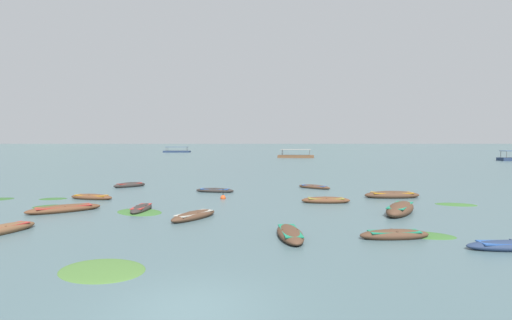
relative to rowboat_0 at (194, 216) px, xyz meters
The scene contains 26 objects.
ground_plane 1488.43m from the rowboat_0, 89.89° to the left, with size 6000.00×6000.00×0.00m, color #476066.
mountain_0 2163.03m from the rowboat_0, 123.65° to the left, with size 1125.04×1125.04×296.73m, color #56665B.
mountain_1 1886.85m from the rowboat_0, 106.24° to the left, with size 805.05×805.05×187.88m, color #56665B.
mountain_2 1769.33m from the rowboat_0, 85.34° to the left, with size 1052.97×1052.97×289.30m, color #4C5B56.
rowboat_0 is the anchor object (origin of this frame).
rowboat_1 11.65m from the rowboat_0, 145.55° to the left, with size 3.59×1.47×0.50m.
rowboat_2 16.84m from the rowboat_0, 63.33° to the left, with size 3.25×2.53×0.44m.
rowboat_3 8.70m from the rowboat_0, behind, with size 4.02×3.78×0.55m.
rowboat_4 17.74m from the rowboat_0, 124.69° to the left, with size 2.88×3.00×0.57m.
rowboat_5 9.22m from the rowboat_0, 152.19° to the right, with size 1.91×3.50×0.53m.
rowboat_6 16.31m from the rowboat_0, 35.81° to the left, with size 4.46×1.95×0.65m.
rowboat_7 4.40m from the rowboat_0, 152.07° to the left, with size 1.17×3.09×0.49m.
rowboat_9 12.38m from the rowboat_0, 13.27° to the left, with size 3.20×4.64×0.81m.
rowboat_10 10.68m from the rowboat_0, 19.30° to the right, with size 3.30×1.47×0.51m.
rowboat_11 6.63m from the rowboat_0, 35.02° to the right, with size 1.66×3.72×0.52m.
rowboat_12 10.26m from the rowboat_0, 39.66° to the left, with size 3.54×1.43×0.53m.
rowboat_13 11.61m from the rowboat_0, 95.64° to the left, with size 3.47×1.28×0.45m.
ferry_0 144.52m from the rowboat_0, 107.32° to the left, with size 11.42×5.71×2.54m.
ferry_1 86.81m from the rowboat_0, 85.74° to the left, with size 10.07×4.17×2.54m.
mooring_buoy 7.65m from the rowboat_0, 87.89° to the left, with size 0.41×0.41×0.87m.
weed_patch_0 14.09m from the rowboat_0, 153.04° to the left, with size 2.00×1.16×0.14m, color #2D5628.
weed_patch_1 8.96m from the rowboat_0, 95.32° to the right, with size 3.05×2.47×0.14m, color #477033.
weed_patch_2 17.96m from the rowboat_0, 21.11° to the left, with size 2.70×1.49×0.14m, color #38662D.
weed_patch_3 11.94m from the rowboat_0, 13.67° to the right, with size 2.76×1.54×0.14m, color #38662D.
weed_patch_4 10.96m from the rowboat_0, 164.08° to the left, with size 1.67×2.22×0.14m, color #2D5628.
weed_patch_6 4.19m from the rowboat_0, 156.72° to the left, with size 3.28×2.26×0.14m, color #38662D.
Camera 1 is at (2.69, -9.60, 4.31)m, focal length 27.15 mm.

